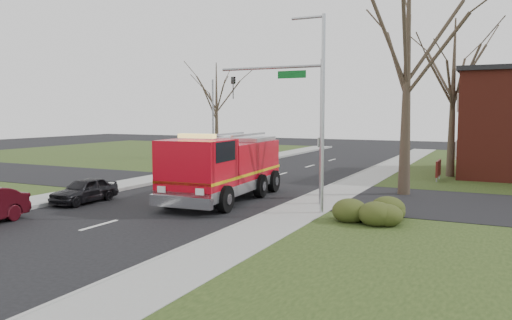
% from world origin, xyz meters
% --- Properties ---
extents(ground, '(120.00, 120.00, 0.00)m').
position_xyz_m(ground, '(0.00, 0.00, 0.00)').
color(ground, black).
rests_on(ground, ground).
extents(sidewalk_right, '(2.40, 80.00, 0.15)m').
position_xyz_m(sidewalk_right, '(6.20, 0.00, 0.07)').
color(sidewalk_right, gray).
rests_on(sidewalk_right, ground).
extents(sidewalk_left, '(2.40, 80.00, 0.15)m').
position_xyz_m(sidewalk_left, '(-6.20, 0.00, 0.07)').
color(sidewalk_left, gray).
rests_on(sidewalk_left, ground).
extents(health_center_sign, '(0.12, 2.00, 1.40)m').
position_xyz_m(health_center_sign, '(10.50, 12.50, 0.88)').
color(health_center_sign, '#501512').
rests_on(health_center_sign, ground).
extents(hedge_corner, '(2.80, 2.00, 0.90)m').
position_xyz_m(hedge_corner, '(9.00, -1.00, 0.58)').
color(hedge_corner, '#353E16').
rests_on(hedge_corner, lawn_right).
extents(bare_tree_near, '(6.00, 6.00, 12.00)m').
position_xyz_m(bare_tree_near, '(9.50, 6.00, 7.41)').
color(bare_tree_near, '#392C21').
rests_on(bare_tree_near, ground).
extents(bare_tree_far, '(5.25, 5.25, 10.50)m').
position_xyz_m(bare_tree_far, '(11.00, 15.00, 6.49)').
color(bare_tree_far, '#392C21').
rests_on(bare_tree_far, ground).
extents(bare_tree_left, '(4.50, 4.50, 9.00)m').
position_xyz_m(bare_tree_left, '(-10.00, 20.00, 5.56)').
color(bare_tree_left, '#392C21').
rests_on(bare_tree_left, ground).
extents(traffic_signal_mast, '(5.29, 0.18, 6.80)m').
position_xyz_m(traffic_signal_mast, '(5.21, 1.50, 4.71)').
color(traffic_signal_mast, gray).
rests_on(traffic_signal_mast, ground).
extents(streetlight_pole, '(1.48, 0.16, 8.40)m').
position_xyz_m(streetlight_pole, '(7.14, -0.50, 4.55)').
color(streetlight_pole, '#B7BABF').
rests_on(streetlight_pole, ground).
extents(utility_pole_far, '(0.14, 0.14, 7.00)m').
position_xyz_m(utility_pole_far, '(-6.80, 14.00, 3.50)').
color(utility_pole_far, gray).
rests_on(utility_pole_far, ground).
extents(fire_engine, '(3.75, 8.71, 3.43)m').
position_xyz_m(fire_engine, '(1.54, 1.02, 1.55)').
color(fire_engine, '#BC0818').
rests_on(fire_engine, ground).
extents(parked_car_maroon, '(1.48, 3.59, 1.22)m').
position_xyz_m(parked_car_maroon, '(-4.20, -2.52, 0.61)').
color(parked_car_maroon, black).
rests_on(parked_car_maroon, ground).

